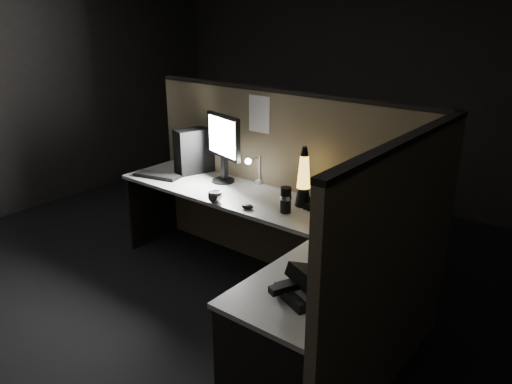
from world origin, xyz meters
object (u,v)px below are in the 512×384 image
Objects in this scene: lava_lamp at (304,182)px; desk_phone at (305,287)px; pc_tower at (197,150)px; monitor at (223,142)px; keyboard at (157,176)px.

desk_phone is at bearing -56.07° from lava_lamp.
desk_phone is at bearing -12.13° from pc_tower.
monitor reaches higher than pc_tower.
monitor is at bearing 176.77° from lava_lamp.
pc_tower reaches higher than keyboard.
lava_lamp reaches higher than desk_phone.
monitor is at bearing 13.39° from keyboard.
lava_lamp is (1.37, 0.24, 0.18)m from keyboard.
desk_phone is (2.07, -0.80, 0.05)m from keyboard.
pc_tower is 0.69× the size of monitor.
desk_phone is (1.53, -1.09, -0.29)m from monitor.
monitor is at bearing 167.71° from desk_phone.
lava_lamp is 1.46× the size of desk_phone.
lava_lamp reaches higher than pc_tower.
desk_phone is (0.70, -1.04, -0.13)m from lava_lamp.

